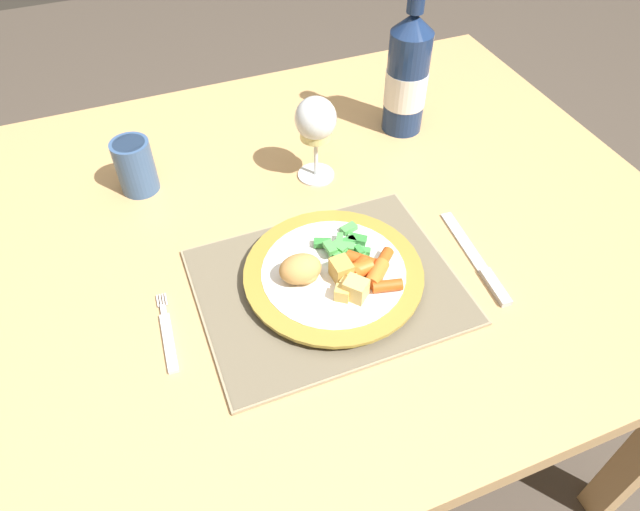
{
  "coord_description": "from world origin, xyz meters",
  "views": [
    {
      "loc": [
        -0.26,
        -0.65,
        1.39
      ],
      "look_at": [
        -0.04,
        -0.12,
        0.78
      ],
      "focal_mm": 32.0,
      "sensor_mm": 36.0,
      "label": 1
    }
  ],
  "objects_px": {
    "dining_table": "(319,255)",
    "bottle": "(407,75)",
    "dinner_plate": "(333,275)",
    "drinking_cup": "(135,165)",
    "wine_glass": "(316,123)",
    "fork": "(168,337)",
    "table_knife": "(480,264)"
  },
  "relations": [
    {
      "from": "dining_table",
      "to": "bottle",
      "type": "xyz_separation_m",
      "value": [
        0.25,
        0.19,
        0.2
      ]
    },
    {
      "from": "dining_table",
      "to": "dinner_plate",
      "type": "height_order",
      "value": "dinner_plate"
    },
    {
      "from": "bottle",
      "to": "drinking_cup",
      "type": "relative_size",
      "value": 3.06
    },
    {
      "from": "wine_glass",
      "to": "fork",
      "type": "bearing_deg",
      "value": -141.21
    },
    {
      "from": "dinner_plate",
      "to": "bottle",
      "type": "height_order",
      "value": "bottle"
    },
    {
      "from": "table_knife",
      "to": "fork",
      "type": "bearing_deg",
      "value": 174.91
    },
    {
      "from": "dining_table",
      "to": "dinner_plate",
      "type": "bearing_deg",
      "value": -102.63
    },
    {
      "from": "dinner_plate",
      "to": "fork",
      "type": "relative_size",
      "value": 1.92
    },
    {
      "from": "dinner_plate",
      "to": "fork",
      "type": "distance_m",
      "value": 0.25
    },
    {
      "from": "bottle",
      "to": "drinking_cup",
      "type": "height_order",
      "value": "bottle"
    },
    {
      "from": "dinner_plate",
      "to": "drinking_cup",
      "type": "distance_m",
      "value": 0.4
    },
    {
      "from": "fork",
      "to": "table_knife",
      "type": "distance_m",
      "value": 0.48
    },
    {
      "from": "drinking_cup",
      "to": "wine_glass",
      "type": "bearing_deg",
      "value": -15.04
    },
    {
      "from": "dinner_plate",
      "to": "bottle",
      "type": "relative_size",
      "value": 0.9
    },
    {
      "from": "wine_glass",
      "to": "table_knife",
      "type": "bearing_deg",
      "value": -62.67
    },
    {
      "from": "dining_table",
      "to": "table_knife",
      "type": "bearing_deg",
      "value": -45.09
    },
    {
      "from": "dinner_plate",
      "to": "drinking_cup",
      "type": "relative_size",
      "value": 2.77
    },
    {
      "from": "dinner_plate",
      "to": "table_knife",
      "type": "distance_m",
      "value": 0.23
    },
    {
      "from": "fork",
      "to": "bottle",
      "type": "xyz_separation_m",
      "value": [
        0.53,
        0.34,
        0.11
      ]
    },
    {
      "from": "table_knife",
      "to": "bottle",
      "type": "xyz_separation_m",
      "value": [
        0.06,
        0.38,
        0.11
      ]
    },
    {
      "from": "wine_glass",
      "to": "dinner_plate",
      "type": "bearing_deg",
      "value": -105.48
    },
    {
      "from": "dining_table",
      "to": "bottle",
      "type": "relative_size",
      "value": 4.0
    },
    {
      "from": "dinner_plate",
      "to": "bottle",
      "type": "xyz_separation_m",
      "value": [
        0.28,
        0.33,
        0.1
      ]
    },
    {
      "from": "dinner_plate",
      "to": "wine_glass",
      "type": "height_order",
      "value": "wine_glass"
    },
    {
      "from": "dinner_plate",
      "to": "table_knife",
      "type": "height_order",
      "value": "dinner_plate"
    },
    {
      "from": "drinking_cup",
      "to": "dinner_plate",
      "type": "bearing_deg",
      "value": -54.71
    },
    {
      "from": "dinner_plate",
      "to": "wine_glass",
      "type": "bearing_deg",
      "value": 74.52
    },
    {
      "from": "dinner_plate",
      "to": "table_knife",
      "type": "bearing_deg",
      "value": -13.2
    },
    {
      "from": "drinking_cup",
      "to": "bottle",
      "type": "bearing_deg",
      "value": -0.06
    },
    {
      "from": "dining_table",
      "to": "drinking_cup",
      "type": "bearing_deg",
      "value": 144.52
    },
    {
      "from": "table_knife",
      "to": "drinking_cup",
      "type": "height_order",
      "value": "drinking_cup"
    },
    {
      "from": "bottle",
      "to": "fork",
      "type": "bearing_deg",
      "value": -147.69
    }
  ]
}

